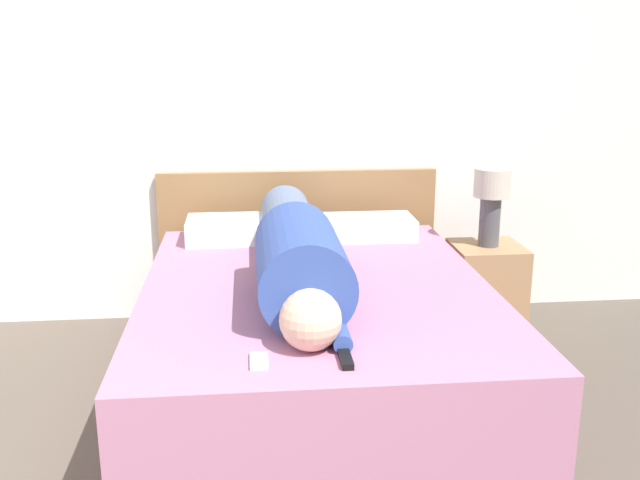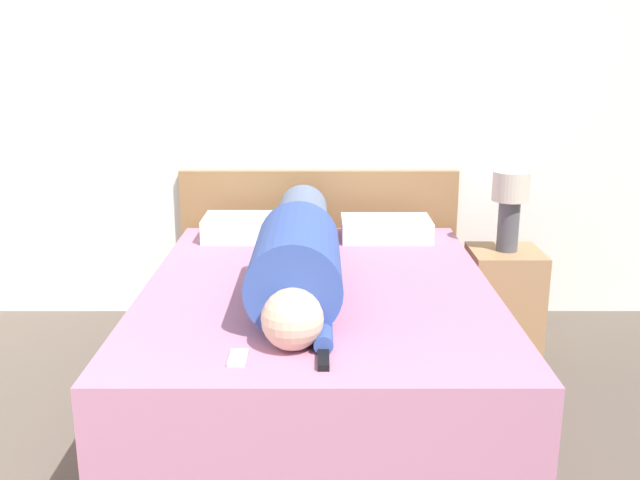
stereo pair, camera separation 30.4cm
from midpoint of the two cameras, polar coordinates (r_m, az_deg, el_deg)
wall_back at (r=4.33m, az=-0.64°, el=10.69°), size 5.55×0.06×2.60m
bed at (r=3.37m, az=2.62°, el=-8.35°), size 1.57×2.07×0.59m
headboard at (r=4.41m, az=2.01°, el=-0.35°), size 1.69×0.04×0.92m
nightstand at (r=4.13m, az=16.63°, el=-4.65°), size 0.38×0.38×0.57m
table_lamp at (r=3.98m, az=17.24°, el=2.96°), size 0.20×0.20×0.43m
person_lying at (r=3.20m, az=1.10°, el=-0.89°), size 0.37×1.81×0.37m
pillow_near_headboard at (r=4.01m, az=-3.27°, el=0.98°), size 0.52×0.31×0.13m
pillow_second at (r=4.04m, az=7.59°, el=0.88°), size 0.50×0.31×0.12m
tv_remote at (r=2.48m, az=3.96°, el=-9.56°), size 0.04×0.15×0.02m
cell_phone at (r=2.50m, az=-2.97°, el=-9.46°), size 0.06×0.13×0.01m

